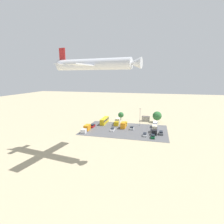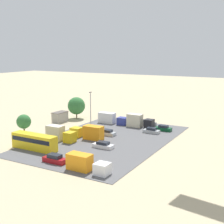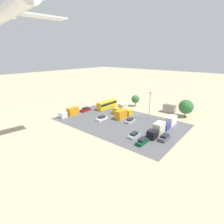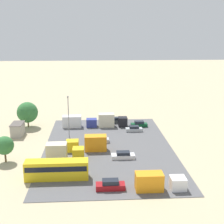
% 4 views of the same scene
% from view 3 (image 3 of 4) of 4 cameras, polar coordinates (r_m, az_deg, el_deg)
% --- Properties ---
extents(ground_plane, '(400.00, 400.00, 0.00)m').
position_cam_3_polar(ground_plane, '(72.05, 7.67, -0.70)').
color(ground_plane, tan).
extents(parking_lot_surface, '(44.03, 28.01, 0.08)m').
position_cam_3_polar(parking_lot_surface, '(63.53, 2.37, -3.16)').
color(parking_lot_surface, '#565659').
rests_on(parking_lot_surface, ground).
extents(shed_building, '(5.05, 2.83, 3.15)m').
position_cam_3_polar(shed_building, '(76.91, 18.19, 0.99)').
color(shed_building, '#9E998E').
rests_on(shed_building, ground).
extents(bus, '(2.56, 10.98, 3.38)m').
position_cam_3_polar(bus, '(78.67, -1.61, 2.55)').
color(bus, gold).
rests_on(bus, ground).
extents(parked_car_0, '(1.77, 4.38, 1.54)m').
position_cam_3_polar(parked_car_0, '(48.97, 9.84, -9.44)').
color(parked_car_0, '#0C4723').
rests_on(parked_car_0, ground).
extents(parked_car_1, '(1.89, 4.60, 1.62)m').
position_cam_3_polar(parked_car_1, '(52.48, 16.82, -7.98)').
color(parked_car_1, '#4C5156').
rests_on(parked_car_1, ground).
extents(parked_car_2, '(1.82, 4.25, 1.43)m').
position_cam_3_polar(parked_car_2, '(52.15, 7.26, -7.56)').
color(parked_car_2, '#ADB2B7').
rests_on(parked_car_2, ground).
extents(parked_car_3, '(1.92, 4.11, 1.49)m').
position_cam_3_polar(parked_car_3, '(62.75, 5.87, -2.88)').
color(parked_car_3, '#ADB2B7').
rests_on(parked_car_3, ground).
extents(parked_car_4, '(1.91, 4.74, 1.41)m').
position_cam_3_polar(parked_car_4, '(65.07, -3.38, -2.06)').
color(parked_car_4, silver).
rests_on(parked_car_4, ground).
extents(parked_car_5, '(1.82, 4.78, 1.64)m').
position_cam_3_polar(parked_car_5, '(75.69, -8.61, 0.81)').
color(parked_car_5, maroon).
rests_on(parked_car_5, ground).
extents(parked_truck_0, '(2.40, 8.25, 2.93)m').
position_cam_3_polar(parked_truck_0, '(71.42, -13.51, -0.03)').
color(parked_truck_0, silver).
rests_on(parked_truck_0, ground).
extents(parked_truck_1, '(2.43, 8.65, 3.32)m').
position_cam_3_polar(parked_truck_1, '(66.97, 3.60, -0.61)').
color(parked_truck_1, gold).
rests_on(parked_truck_1, ground).
extents(parked_truck_2, '(2.47, 7.46, 3.49)m').
position_cam_3_polar(parked_truck_2, '(73.60, 2.99, 1.23)').
color(parked_truck_2, gold).
rests_on(parked_truck_2, ground).
extents(parked_truck_3, '(2.42, 7.66, 3.58)m').
position_cam_3_polar(parked_truck_3, '(54.40, 14.48, -5.68)').
color(parked_truck_3, black).
rests_on(parked_truck_3, ground).
extents(parked_truck_4, '(2.35, 9.08, 3.07)m').
position_cam_3_polar(parked_truck_4, '(62.15, 18.20, -3.19)').
color(parked_truck_4, navy).
rests_on(parked_truck_4, ground).
extents(tree_near_shed, '(5.53, 5.53, 6.84)m').
position_cam_3_polar(tree_near_shed, '(73.09, 23.02, 1.59)').
color(tree_near_shed, brown).
rests_on(tree_near_shed, ground).
extents(tree_apron_mid, '(3.68, 3.68, 5.30)m').
position_cam_3_polar(tree_apron_mid, '(82.21, 7.65, 4.21)').
color(tree_apron_mid, brown).
rests_on(tree_apron_mid, ground).
extents(light_pole_lot_centre, '(0.90, 0.28, 10.21)m').
position_cam_3_polar(light_pole_lot_centre, '(65.55, 12.18, 2.27)').
color(light_pole_lot_centre, gray).
rests_on(light_pole_lot_centre, ground).
extents(airplane, '(31.69, 25.73, 8.04)m').
position_cam_3_polar(airplane, '(45.30, -30.62, 27.34)').
color(airplane, silver).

